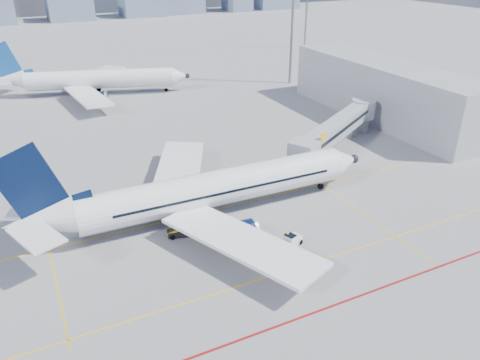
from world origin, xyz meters
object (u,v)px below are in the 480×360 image
object	(u,v)px
ramp_worker	(288,239)
cargo_dolly	(236,236)
main_aircraft	(204,192)
second_aircraft	(92,80)
baggage_tug	(292,240)
belt_loader	(187,230)

from	to	relation	value
ramp_worker	cargo_dolly	bearing A→B (deg)	57.28
main_aircraft	second_aircraft	world-z (taller)	main_aircraft
baggage_tug	ramp_worker	xyz separation A→B (m)	(-0.39, 0.18, 0.18)
baggage_tug	belt_loader	xyz separation A→B (m)	(-9.04, 6.79, -0.12)
baggage_tug	belt_loader	distance (m)	11.31
cargo_dolly	second_aircraft	bearing A→B (deg)	90.44
main_aircraft	baggage_tug	world-z (taller)	main_aircraft
baggage_tug	ramp_worker	distance (m)	0.46
main_aircraft	cargo_dolly	xyz separation A→B (m)	(0.77, -6.90, -2.15)
second_aircraft	cargo_dolly	size ratio (longest dim) A/B	11.03
cargo_dolly	main_aircraft	bearing A→B (deg)	94.39
baggage_tug	cargo_dolly	xyz separation A→B (m)	(-5.07, 2.79, 0.35)
second_aircraft	cargo_dolly	distance (m)	64.73
main_aircraft	ramp_worker	bearing A→B (deg)	-59.34
main_aircraft	ramp_worker	world-z (taller)	main_aircraft
cargo_dolly	belt_loader	xyz separation A→B (m)	(-3.97, 4.01, -0.47)
second_aircraft	baggage_tug	xyz separation A→B (m)	(7.80, -67.42, -2.51)
cargo_dolly	belt_loader	distance (m)	5.66
cargo_dolly	ramp_worker	xyz separation A→B (m)	(4.68, -2.61, -0.18)
second_aircraft	baggage_tug	bearing A→B (deg)	-65.95
main_aircraft	belt_loader	xyz separation A→B (m)	(-3.20, -2.90, -2.63)
second_aircraft	belt_loader	size ratio (longest dim) A/B	6.99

